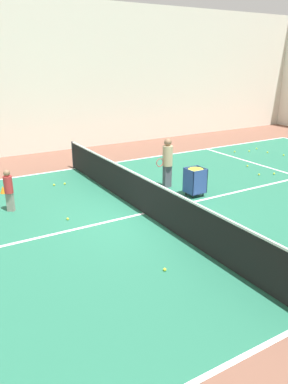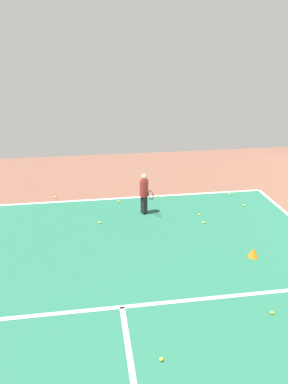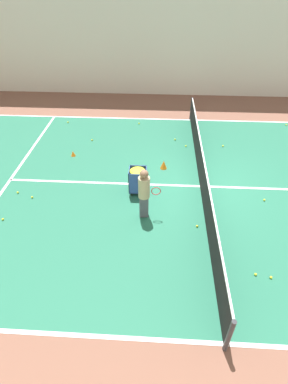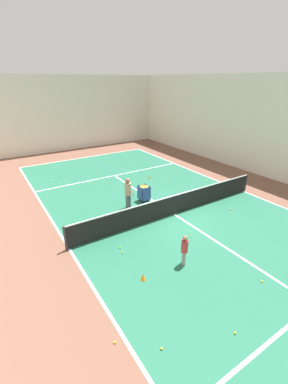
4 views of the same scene
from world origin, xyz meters
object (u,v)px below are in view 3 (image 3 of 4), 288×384
(ball_cart, at_px, (138,176))
(training_cone_0, at_px, (164,165))
(coach_at_net, at_px, (144,191))
(tennis_net, at_px, (202,173))

(ball_cart, relative_size, training_cone_0, 2.84)
(coach_at_net, bearing_deg, tennis_net, 38.51)
(coach_at_net, height_order, ball_cart, coach_at_net)
(training_cone_0, bearing_deg, coach_at_net, 167.78)
(training_cone_0, bearing_deg, tennis_net, -129.44)
(tennis_net, relative_size, training_cone_0, 33.87)
(coach_at_net, relative_size, ball_cart, 1.81)
(ball_cart, distance_m, training_cone_0, 1.80)
(ball_cart, bearing_deg, training_cone_0, -29.65)
(tennis_net, xyz_separation_m, coach_at_net, (-1.61, 1.87, 0.41))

